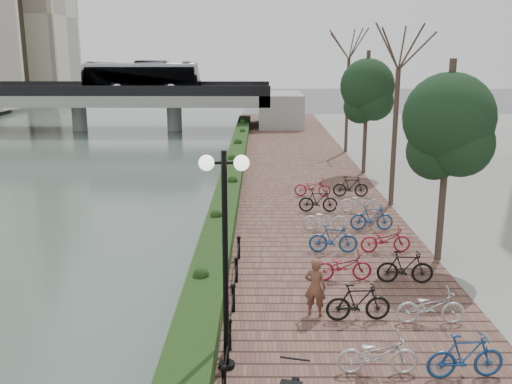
{
  "coord_description": "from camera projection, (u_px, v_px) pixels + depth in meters",
  "views": [
    {
      "loc": [
        2.09,
        -8.88,
        7.16
      ],
      "look_at": [
        1.95,
        12.21,
        2.0
      ],
      "focal_mm": 40.0,
      "sensor_mm": 36.0,
      "label": 1
    }
  ],
  "objects": [
    {
      "name": "promenade",
      "position": [
        300.0,
        201.0,
        27.25
      ],
      "size": [
        8.0,
        75.0,
        0.5
      ],
      "primitive_type": "cube",
      "color": "brown",
      "rests_on": "ground"
    },
    {
      "name": "hedge",
      "position": [
        231.0,
        179.0,
        29.58
      ],
      "size": [
        1.1,
        56.0,
        0.6
      ],
      "primitive_type": "cube",
      "color": "#1A3413",
      "rests_on": "promenade"
    },
    {
      "name": "chain_fence",
      "position": [
        227.0,
        359.0,
        12.07
      ],
      "size": [
        0.1,
        14.1,
        0.7
      ],
      "color": "black",
      "rests_on": "promenade"
    },
    {
      "name": "lamppost",
      "position": [
        225.0,
        215.0,
        11.6
      ],
      "size": [
        1.02,
        0.32,
        4.78
      ],
      "color": "black",
      "rests_on": "promenade"
    },
    {
      "name": "pedestrian",
      "position": [
        315.0,
        287.0,
        14.69
      ],
      "size": [
        0.66,
        0.53,
        1.57
      ],
      "primitive_type": "imported",
      "rotation": [
        0.0,
        0.0,
        2.84
      ],
      "color": "brown",
      "rests_on": "promenade"
    },
    {
      "name": "bicycle_parking",
      "position": [
        359.0,
        239.0,
        19.49
      ],
      "size": [
        2.4,
        17.32,
        1.0
      ],
      "color": "silver",
      "rests_on": "promenade"
    },
    {
      "name": "street_trees",
      "position": [
        415.0,
        146.0,
        21.73
      ],
      "size": [
        3.2,
        37.12,
        6.8
      ],
      "color": "#33241E",
      "rests_on": "promenade"
    },
    {
      "name": "bridge",
      "position": [
        91.0,
        94.0,
        53.35
      ],
      "size": [
        36.0,
        10.77,
        6.5
      ],
      "color": "gray",
      "rests_on": "ground"
    }
  ]
}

